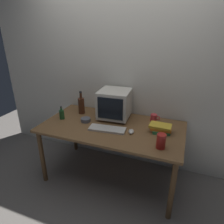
# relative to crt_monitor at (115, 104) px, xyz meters

# --- Properties ---
(ground_plane) EXTENTS (6.00, 6.00, 0.00)m
(ground_plane) POSITION_rel_crt_monitor_xyz_m (0.05, -0.23, -0.94)
(ground_plane) COLOR slate
(back_wall) EXTENTS (4.00, 0.08, 2.50)m
(back_wall) POSITION_rel_crt_monitor_xyz_m (0.05, 0.28, 0.31)
(back_wall) COLOR silver
(back_wall) RESTS_ON ground
(desk) EXTENTS (1.68, 0.89, 0.75)m
(desk) POSITION_rel_crt_monitor_xyz_m (0.05, -0.23, -0.27)
(desk) COLOR brown
(desk) RESTS_ON ground
(crt_monitor) EXTENTS (0.41, 0.41, 0.37)m
(crt_monitor) POSITION_rel_crt_monitor_xyz_m (0.00, 0.00, 0.00)
(crt_monitor) COLOR beige
(crt_monitor) RESTS_ON desk
(keyboard) EXTENTS (0.43, 0.19, 0.02)m
(keyboard) POSITION_rel_crt_monitor_xyz_m (0.04, -0.35, -0.18)
(keyboard) COLOR beige
(keyboard) RESTS_ON desk
(computer_mouse) EXTENTS (0.08, 0.11, 0.04)m
(computer_mouse) POSITION_rel_crt_monitor_xyz_m (0.31, -0.31, -0.17)
(computer_mouse) COLOR beige
(computer_mouse) RESTS_ON desk
(bottle_tall) EXTENTS (0.08, 0.08, 0.32)m
(bottle_tall) POSITION_rel_crt_monitor_xyz_m (-0.47, -0.02, -0.07)
(bottle_tall) COLOR #472314
(bottle_tall) RESTS_ON desk
(bottle_short) EXTENTS (0.06, 0.06, 0.18)m
(bottle_short) POSITION_rel_crt_monitor_xyz_m (-0.62, -0.27, -0.13)
(bottle_short) COLOR #1E4C23
(bottle_short) RESTS_ON desk
(book_stack) EXTENTS (0.25, 0.17, 0.09)m
(book_stack) POSITION_rel_crt_monitor_xyz_m (0.62, -0.18, -0.14)
(book_stack) COLOR #33894C
(book_stack) RESTS_ON desk
(mug) EXTENTS (0.12, 0.08, 0.09)m
(mug) POSITION_rel_crt_monitor_xyz_m (0.49, 0.08, -0.15)
(mug) COLOR #CC383D
(mug) RESTS_ON desk
(cd_spindle) EXTENTS (0.12, 0.12, 0.04)m
(cd_spindle) POSITION_rel_crt_monitor_xyz_m (-0.30, -0.24, -0.17)
(cd_spindle) COLOR #595B66
(cd_spindle) RESTS_ON desk
(metal_canister) EXTENTS (0.09, 0.09, 0.15)m
(metal_canister) POSITION_rel_crt_monitor_xyz_m (0.67, -0.50, -0.12)
(metal_canister) COLOR #A51E19
(metal_canister) RESTS_ON desk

